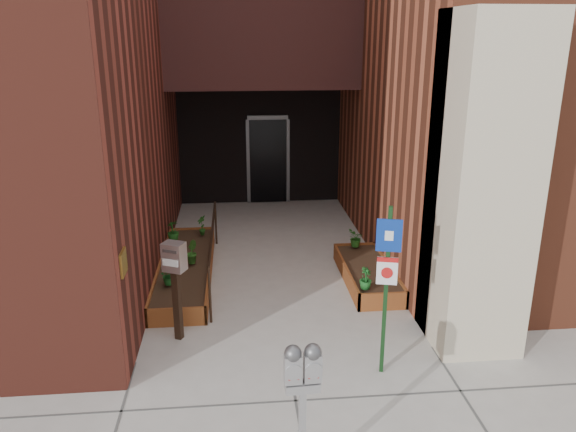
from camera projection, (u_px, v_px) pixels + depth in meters
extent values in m
plane|color=#9E9991|center=(287.00, 355.00, 7.52)|extent=(80.00, 80.00, 0.00)
cube|color=beige|center=(482.00, 188.00, 7.26)|extent=(1.10, 1.20, 4.40)
cube|color=black|center=(261.00, 39.00, 11.96)|extent=(4.20, 2.00, 2.00)
cube|color=black|center=(260.00, 143.00, 14.06)|extent=(4.00, 0.30, 3.00)
cube|color=black|center=(268.00, 162.00, 14.05)|extent=(0.90, 0.06, 2.10)
cube|color=#B79338|center=(123.00, 263.00, 6.68)|extent=(0.04, 0.30, 0.30)
cube|color=brown|center=(176.00, 317.00, 8.20)|extent=(0.90, 0.04, 0.30)
cube|color=brown|center=(192.00, 235.00, 11.57)|extent=(0.90, 0.04, 0.30)
cube|color=brown|center=(161.00, 270.00, 9.85)|extent=(0.04, 3.60, 0.30)
cube|color=brown|center=(210.00, 268.00, 9.93)|extent=(0.04, 3.60, 0.30)
cube|color=black|center=(186.00, 270.00, 9.89)|extent=(0.82, 3.52, 0.26)
cube|color=brown|center=(383.00, 302.00, 8.68)|extent=(0.80, 0.04, 0.30)
cube|color=brown|center=(354.00, 251.00, 10.72)|extent=(0.80, 0.04, 0.30)
cube|color=brown|center=(346.00, 274.00, 9.66)|extent=(0.04, 2.20, 0.30)
cube|color=brown|center=(389.00, 273.00, 9.73)|extent=(0.04, 2.20, 0.30)
cube|color=black|center=(367.00, 274.00, 9.71)|extent=(0.72, 2.12, 0.26)
cylinder|color=black|center=(210.00, 295.00, 8.23)|extent=(0.04, 0.04, 0.90)
cylinder|color=black|center=(216.00, 223.00, 11.35)|extent=(0.04, 0.04, 0.90)
cylinder|color=black|center=(212.00, 230.00, 9.66)|extent=(0.04, 3.30, 0.04)
cube|color=#9E9EA0|center=(303.00, 386.00, 5.02)|extent=(0.32, 0.14, 0.08)
cube|color=#9E9EA0|center=(293.00, 369.00, 4.95)|extent=(0.16, 0.11, 0.27)
sphere|color=#59595B|center=(293.00, 353.00, 4.90)|extent=(0.15, 0.15, 0.15)
cube|color=white|center=(294.00, 370.00, 4.89)|extent=(0.09, 0.01, 0.05)
cube|color=#B21414|center=(294.00, 379.00, 4.92)|extent=(0.09, 0.01, 0.03)
cube|color=#9E9EA0|center=(313.00, 367.00, 4.98)|extent=(0.16, 0.11, 0.27)
sphere|color=#59595B|center=(313.00, 352.00, 4.93)|extent=(0.15, 0.15, 0.15)
cube|color=white|center=(314.00, 369.00, 4.92)|extent=(0.09, 0.01, 0.05)
cube|color=#B21414|center=(314.00, 377.00, 4.95)|extent=(0.09, 0.01, 0.03)
cube|color=black|center=(386.00, 293.00, 6.82)|extent=(0.06, 0.06, 2.20)
cube|color=navy|center=(389.00, 236.00, 6.56)|extent=(0.30, 0.09, 0.40)
cube|color=white|center=(389.00, 236.00, 6.55)|extent=(0.10, 0.04, 0.12)
cube|color=white|center=(387.00, 271.00, 6.70)|extent=(0.25, 0.08, 0.35)
cube|color=#B21414|center=(388.00, 260.00, 6.65)|extent=(0.25, 0.07, 0.06)
cylinder|color=#B21414|center=(387.00, 273.00, 6.69)|extent=(0.14, 0.05, 0.14)
cube|color=black|center=(177.00, 305.00, 7.77)|extent=(0.13, 0.13, 1.05)
cube|color=silver|center=(174.00, 257.00, 7.55)|extent=(0.35, 0.31, 0.40)
cube|color=#59595B|center=(169.00, 252.00, 7.41)|extent=(0.19, 0.10, 0.04)
cube|color=white|center=(170.00, 263.00, 7.46)|extent=(0.21, 0.10, 0.10)
imported|color=#16501B|center=(169.00, 275.00, 8.89)|extent=(0.39, 0.39, 0.32)
imported|color=#255A19|center=(191.00, 252.00, 9.70)|extent=(0.24, 0.24, 0.40)
imported|color=#1A5016|center=(173.00, 231.00, 10.73)|extent=(0.32, 0.32, 0.41)
imported|color=#1C5317|center=(202.00, 225.00, 11.07)|extent=(0.27, 0.27, 0.40)
imported|color=#19581F|center=(366.00, 278.00, 8.72)|extent=(0.28, 0.28, 0.35)
imported|color=#19591E|center=(382.00, 271.00, 9.05)|extent=(0.23, 0.23, 0.31)
imported|color=#22601B|center=(356.00, 238.00, 10.45)|extent=(0.39, 0.39, 0.33)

